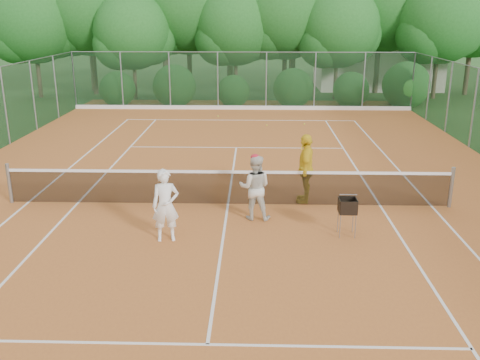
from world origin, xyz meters
The scene contains 14 objects.
ground centered at (0.00, 0.00, 0.00)m, with size 120.00×120.00×0.00m, color #1F4619.
clay_court centered at (0.00, 0.00, 0.01)m, with size 18.00×36.00×0.02m, color #B56529.
club_building centered at (9.00, 24.00, 1.50)m, with size 8.00×5.00×3.00m, color beige.
tennis_net centered at (0.00, 0.00, 0.53)m, with size 11.97×0.10×1.10m.
player_white centered at (-1.28, -2.37, 0.85)m, with size 0.61×0.40×1.67m, color white.
player_center_grp centered at (0.73, -0.99, 0.85)m, with size 0.85×0.69×1.68m.
player_yellow centered at (2.10, 0.32, 0.97)m, with size 1.11×0.46×1.90m, color yellow.
ball_hopper centered at (2.86, -2.00, 0.73)m, with size 0.39×0.39×0.90m.
stray_ball_a centered at (-1.14, 12.73, 0.05)m, with size 0.07×0.07×0.07m, color #C1D331.
stray_ball_b centered at (1.25, 10.55, 0.05)m, with size 0.07×0.07×0.07m, color yellow.
stray_ball_c centered at (3.00, 10.89, 0.05)m, with size 0.07×0.07×0.07m, color #C4DA32.
court_markings centered at (0.00, 0.00, 0.02)m, with size 11.03×23.83×0.01m.
fence_back centered at (0.00, 15.00, 1.52)m, with size 18.07×0.07×3.00m.
tropical_treeline centered at (1.43, 20.22, 5.11)m, with size 32.10×8.49×15.03m.
Camera 1 is at (0.72, -13.60, 5.00)m, focal length 40.00 mm.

